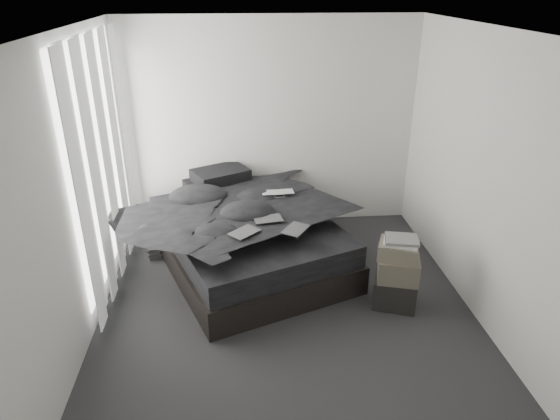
{
  "coord_description": "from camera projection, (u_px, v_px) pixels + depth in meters",
  "views": [
    {
      "loc": [
        -0.43,
        -3.92,
        2.95
      ],
      "look_at": [
        0.0,
        0.8,
        0.75
      ],
      "focal_mm": 32.0,
      "sensor_mm": 36.0,
      "label": 1
    }
  ],
  "objects": [
    {
      "name": "floor",
      "position": [
        287.0,
        315.0,
        4.82
      ],
      "size": [
        3.6,
        4.2,
        0.01
      ],
      "primitive_type": "cube",
      "color": "#2A292C",
      "rests_on": "ground"
    },
    {
      "name": "ceiling",
      "position": [
        290.0,
        31.0,
        3.73
      ],
      "size": [
        3.6,
        4.2,
        0.01
      ],
      "primitive_type": "cube",
      "color": "white",
      "rests_on": "ground"
    },
    {
      "name": "wall_back",
      "position": [
        271.0,
        126.0,
        6.17
      ],
      "size": [
        3.6,
        0.01,
        2.6
      ],
      "primitive_type": "cube",
      "color": "silver",
      "rests_on": "ground"
    },
    {
      "name": "wall_front",
      "position": [
        335.0,
        360.0,
        2.38
      ],
      "size": [
        3.6,
        0.01,
        2.6
      ],
      "primitive_type": "cube",
      "color": "silver",
      "rests_on": "ground"
    },
    {
      "name": "wall_left",
      "position": [
        73.0,
        199.0,
        4.13
      ],
      "size": [
        0.01,
        4.2,
        2.6
      ],
      "primitive_type": "cube",
      "color": "silver",
      "rests_on": "ground"
    },
    {
      "name": "wall_right",
      "position": [
        490.0,
        184.0,
        4.42
      ],
      "size": [
        0.01,
        4.2,
        2.6
      ],
      "primitive_type": "cube",
      "color": "silver",
      "rests_on": "ground"
    },
    {
      "name": "window_left",
      "position": [
        100.0,
        158.0,
        4.92
      ],
      "size": [
        0.02,
        2.0,
        2.3
      ],
      "primitive_type": "cube",
      "color": "white",
      "rests_on": "wall_left"
    },
    {
      "name": "curtain_left",
      "position": [
        106.0,
        164.0,
        4.96
      ],
      "size": [
        0.06,
        2.12,
        2.48
      ],
      "primitive_type": "cube",
      "color": "white",
      "rests_on": "wall_left"
    },
    {
      "name": "bed",
      "position": [
        248.0,
        251.0,
        5.65
      ],
      "size": [
        2.42,
        2.73,
        0.31
      ],
      "primitive_type": "cube",
      "rotation": [
        0.0,
        0.0,
        0.37
      ],
      "color": "black",
      "rests_on": "floor"
    },
    {
      "name": "mattress",
      "position": [
        247.0,
        229.0,
        5.54
      ],
      "size": [
        2.33,
        2.64,
        0.24
      ],
      "primitive_type": "cube",
      "rotation": [
        0.0,
        0.0,
        0.37
      ],
      "color": "black",
      "rests_on": "bed"
    },
    {
      "name": "duvet",
      "position": [
        248.0,
        210.0,
        5.39
      ],
      "size": [
        2.26,
        2.41,
        0.26
      ],
      "primitive_type": "imported",
      "rotation": [
        0.0,
        0.0,
        0.37
      ],
      "color": "black",
      "rests_on": "mattress"
    },
    {
      "name": "pillow_lower",
      "position": [
        215.0,
        187.0,
        6.14
      ],
      "size": [
        0.8,
        0.68,
        0.15
      ],
      "primitive_type": "cube",
      "rotation": [
        0.0,
        0.0,
        0.37
      ],
      "color": "black",
      "rests_on": "mattress"
    },
    {
      "name": "pillow_upper",
      "position": [
        220.0,
        175.0,
        6.09
      ],
      "size": [
        0.77,
        0.68,
        0.14
      ],
      "primitive_type": "cube",
      "rotation": [
        0.0,
        0.0,
        0.48
      ],
      "color": "black",
      "rests_on": "pillow_lower"
    },
    {
      "name": "laptop",
      "position": [
        278.0,
        188.0,
        5.58
      ],
      "size": [
        0.38,
        0.25,
        0.03
      ],
      "primitive_type": "imported",
      "rotation": [
        0.0,
        0.0,
        0.06
      ],
      "color": "silver",
      "rests_on": "duvet"
    },
    {
      "name": "comic_a",
      "position": [
        244.0,
        225.0,
        4.77
      ],
      "size": [
        0.34,
        0.33,
        0.01
      ],
      "primitive_type": "cube",
      "rotation": [
        0.0,
        0.0,
        0.76
      ],
      "color": "black",
      "rests_on": "duvet"
    },
    {
      "name": "comic_b",
      "position": [
        268.0,
        211.0,
        5.04
      ],
      "size": [
        0.31,
        0.23,
        0.01
      ],
      "primitive_type": "cube",
      "rotation": [
        0.0,
        0.0,
        0.16
      ],
      "color": "black",
      "rests_on": "duvet"
    },
    {
      "name": "comic_c",
      "position": [
        296.0,
        220.0,
        4.82
      ],
      "size": [
        0.31,
        0.34,
        0.01
      ],
      "primitive_type": "cube",
      "rotation": [
        0.0,
        0.0,
        0.98
      ],
      "color": "black",
      "rests_on": "duvet"
    },
    {
      "name": "side_stand",
      "position": [
        188.0,
        242.0,
        5.44
      ],
      "size": [
        0.42,
        0.42,
        0.69
      ],
      "primitive_type": "cylinder",
      "rotation": [
        0.0,
        0.0,
        0.13
      ],
      "color": "black",
      "rests_on": "floor"
    },
    {
      "name": "papers",
      "position": [
        187.0,
        214.0,
        5.28
      ],
      "size": [
        0.31,
        0.27,
        0.01
      ],
      "primitive_type": "cube",
      "rotation": [
        0.0,
        0.0,
        0.3
      ],
      "color": "white",
      "rests_on": "side_stand"
    },
    {
      "name": "floor_books",
      "position": [
        157.0,
        250.0,
        5.82
      ],
      "size": [
        0.17,
        0.23,
        0.15
      ],
      "primitive_type": "cube",
      "rotation": [
        0.0,
        0.0,
        -0.08
      ],
      "color": "black",
      "rests_on": "floor"
    },
    {
      "name": "box_lower",
      "position": [
        395.0,
        292.0,
        4.91
      ],
      "size": [
        0.5,
        0.44,
        0.3
      ],
      "primitive_type": "cube",
      "rotation": [
        0.0,
        0.0,
        -0.34
      ],
      "color": "black",
      "rests_on": "floor"
    },
    {
      "name": "box_mid",
      "position": [
        398.0,
        269.0,
        4.79
      ],
      "size": [
        0.45,
        0.4,
        0.23
      ],
      "primitive_type": "cube",
      "rotation": [
        0.0,
        0.0,
        -0.27
      ],
      "color": "#5B5447",
      "rests_on": "box_lower"
    },
    {
      "name": "box_upper",
      "position": [
        399.0,
        250.0,
        4.72
      ],
      "size": [
        0.45,
        0.41,
        0.16
      ],
      "primitive_type": "cube",
      "rotation": [
        0.0,
        0.0,
        -0.39
      ],
      "color": "#5B5447",
      "rests_on": "box_mid"
    },
    {
      "name": "art_book_white",
      "position": [
        401.0,
        242.0,
        4.68
      ],
      "size": [
        0.38,
        0.34,
        0.03
      ],
      "primitive_type": "cube",
      "rotation": [
        0.0,
        0.0,
        -0.34
      ],
      "color": "silver",
      "rests_on": "box_upper"
    },
    {
      "name": "art_book_snake",
      "position": [
        402.0,
        239.0,
        4.66
      ],
      "size": [
        0.35,
        0.31,
        0.03
      ],
      "primitive_type": "cube",
      "rotation": [
        0.0,
        0.0,
        -0.24
      ],
      "color": "silver",
      "rests_on": "art_book_white"
    }
  ]
}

